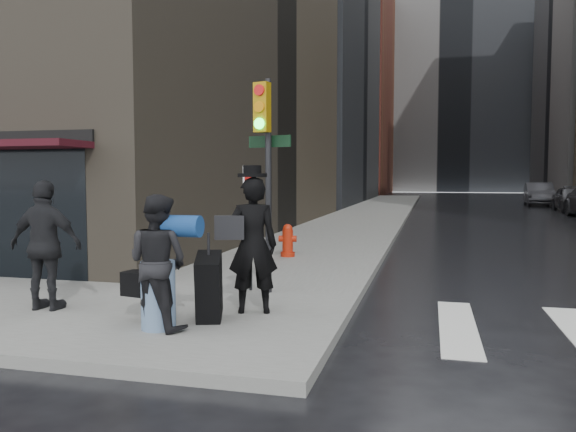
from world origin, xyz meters
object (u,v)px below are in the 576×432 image
(man_overcoat, at_px, (244,251))
(parked_car_4, at_px, (572,199))
(man_jeans, at_px, (158,262))
(fire_hydrant, at_px, (288,242))
(traffic_light, at_px, (264,156))
(parked_car_5, at_px, (539,194))
(man_greycoat, at_px, (46,245))

(man_overcoat, height_order, parked_car_4, man_overcoat)
(man_jeans, bearing_deg, fire_hydrant, -78.95)
(man_overcoat, bearing_deg, traffic_light, -101.92)
(traffic_light, distance_m, parked_car_4, 30.59)
(traffic_light, bearing_deg, parked_car_5, 87.73)
(fire_hydrant, xyz_separation_m, parked_car_4, (11.68, 24.27, 0.25))
(parked_car_5, bearing_deg, fire_hydrant, -105.25)
(man_overcoat, xyz_separation_m, traffic_light, (-0.14, 1.47, 1.38))
(man_jeans, distance_m, fire_hydrant, 6.69)
(man_greycoat, bearing_deg, man_jeans, 162.40)
(parked_car_5, bearing_deg, man_jeans, -101.92)
(man_jeans, bearing_deg, parked_car_4, -99.68)
(man_jeans, xyz_separation_m, parked_car_4, (11.68, 30.94, -0.25))
(man_jeans, xyz_separation_m, traffic_light, (0.67, 2.44, 1.42))
(man_overcoat, bearing_deg, man_jeans, 32.61)
(fire_hydrant, relative_size, parked_car_4, 0.18)
(man_greycoat, xyz_separation_m, fire_hydrant, (2.03, 6.14, -0.59))
(traffic_light, xyz_separation_m, parked_car_5, (10.23, 34.74, -1.59))
(man_greycoat, bearing_deg, man_overcoat, -174.29)
(traffic_light, relative_size, parked_car_4, 0.80)
(parked_car_5, bearing_deg, man_greycoat, -105.02)
(parked_car_4, bearing_deg, man_jeans, -109.75)
(man_jeans, height_order, traffic_light, traffic_light)
(man_overcoat, distance_m, fire_hydrant, 5.78)
(traffic_light, distance_m, parked_car_5, 36.25)
(traffic_light, relative_size, fire_hydrant, 4.48)
(man_jeans, relative_size, parked_car_5, 0.34)
(traffic_light, bearing_deg, man_overcoat, -70.38)
(traffic_light, height_order, fire_hydrant, traffic_light)
(man_overcoat, distance_m, parked_car_4, 31.88)
(fire_hydrant, bearing_deg, traffic_light, -80.85)
(traffic_light, bearing_deg, fire_hydrant, 113.30)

